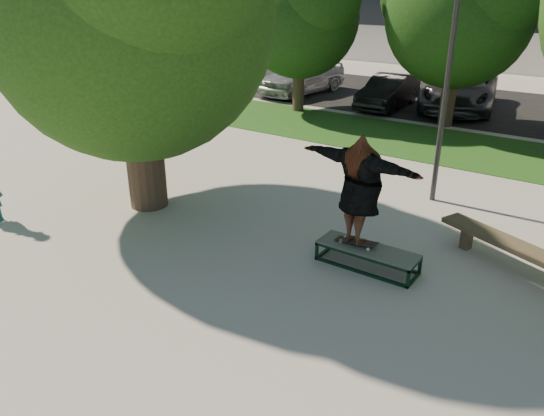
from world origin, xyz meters
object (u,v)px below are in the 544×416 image
Objects in this scene: car_dark at (388,92)px; car_grey at (460,89)px; lamppost at (450,61)px; car_silver_a at (302,75)px; grind_box at (367,257)px; bench at (528,254)px.

car_dark is 2.79m from car_grey.
lamppost is 1.27× the size of car_silver_a.
car_dark is 0.68× the size of car_grey.
car_grey is (-2.46, 9.96, -2.36)m from lamppost.
car_dark is at bearing 111.99° from grind_box.
lamppost reaches higher than car_grey.
lamppost is at bearing 158.20° from bench.
car_grey reaches higher than car_dark.
car_dark reaches higher than bench.
car_grey is (6.72, 0.99, -0.03)m from car_silver_a.
car_grey is (-4.97, 12.49, 0.35)m from bench.
grind_box is 0.32× the size of car_grey.
car_silver_a reaches higher than grind_box.
car_grey is at bearing 103.87° from lamppost.
grind_box is 13.24m from car_dark.
lamppost reaches higher than car_dark.
bench is 13.44m from car_grey.
car_silver_a is (-9.18, 8.97, -2.33)m from lamppost.
lamppost is 1.57× the size of car_dark.
car_silver_a is at bearing 135.65° from lamppost.
bench is at bearing -45.18° from lamppost.
lamppost is 1.84× the size of bench.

